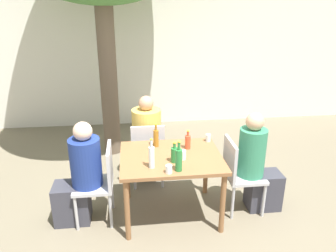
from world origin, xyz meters
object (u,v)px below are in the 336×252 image
object	(u,v)px
water_bottle_1	(152,157)
drinking_glass_0	(169,169)
patio_chair_2	(148,150)
person_seated_0	(79,179)
green_bottle_2	(174,154)
drinking_glass_1	(208,138)
green_bottle_0	(179,159)
patio_chair_1	(238,171)
soda_bottle_4	(188,142)
person_seated_2	(147,141)
drinking_glass_2	(182,155)
amber_bottle_3	(156,138)
dining_table_front	(171,163)
person_seated_1	(257,168)
patio_chair_0	(101,179)

from	to	relation	value
water_bottle_1	drinking_glass_0	bearing A→B (deg)	-39.34
patio_chair_2	water_bottle_1	distance (m)	1.02
patio_chair_2	person_seated_0	size ratio (longest dim) A/B	0.75
green_bottle_2	drinking_glass_1	distance (m)	0.71
green_bottle_0	drinking_glass_0	world-z (taller)	green_bottle_0
drinking_glass_1	patio_chair_1	bearing A→B (deg)	-50.34
green_bottle_2	drinking_glass_0	distance (m)	0.26
green_bottle_2	soda_bottle_4	bearing A→B (deg)	57.78
person_seated_2	drinking_glass_2	xyz separation A→B (m)	(0.35, -1.02, 0.26)
soda_bottle_4	water_bottle_1	bearing A→B (deg)	-137.17
person_seated_0	soda_bottle_4	world-z (taller)	person_seated_0
amber_bottle_3	water_bottle_1	bearing A→B (deg)	-99.54
green_bottle_2	green_bottle_0	bearing A→B (deg)	-84.83
patio_chair_2	person_seated_0	bearing A→B (deg)	40.66
person_seated_0	drinking_glass_2	world-z (taller)	person_seated_0
dining_table_front	patio_chair_2	world-z (taller)	patio_chair_2
person_seated_1	soda_bottle_4	world-z (taller)	person_seated_1
soda_bottle_4	drinking_glass_0	bearing A→B (deg)	-117.60
water_bottle_1	drinking_glass_0	xyz separation A→B (m)	(0.17, -0.14, -0.09)
dining_table_front	patio_chair_0	bearing A→B (deg)	180.00
green_bottle_0	drinking_glass_2	distance (m)	0.28
dining_table_front	patio_chair_2	xyz separation A→B (m)	(-0.23, 0.70, -0.15)
amber_bottle_3	person_seated_0	bearing A→B (deg)	-162.39
drinking_glass_2	dining_table_front	bearing A→B (deg)	140.48
patio_chair_0	person_seated_1	xyz separation A→B (m)	(1.86, -0.00, 0.03)
patio_chair_0	drinking_glass_2	bearing A→B (deg)	84.18
soda_bottle_4	amber_bottle_3	bearing A→B (deg)	163.47
person_seated_0	green_bottle_0	bearing A→B (deg)	72.06
water_bottle_1	drinking_glass_1	world-z (taller)	water_bottle_1
amber_bottle_3	drinking_glass_0	bearing A→B (deg)	-83.57
amber_bottle_3	drinking_glass_2	xyz separation A→B (m)	(0.26, -0.38, -0.06)
patio_chair_2	soda_bottle_4	size ratio (longest dim) A/B	3.97
patio_chair_2	drinking_glass_2	world-z (taller)	patio_chair_2
drinking_glass_0	amber_bottle_3	bearing A→B (deg)	96.43
drinking_glass_1	person_seated_0	bearing A→B (deg)	-167.15
green_bottle_0	person_seated_1	bearing A→B (deg)	19.10
green_bottle_0	person_seated_2	bearing A→B (deg)	101.80
dining_table_front	green_bottle_0	world-z (taller)	green_bottle_0
patio_chair_0	person_seated_2	size ratio (longest dim) A/B	0.74
green_bottle_0	drinking_glass_2	xyz separation A→B (m)	(0.08, 0.26, -0.08)
patio_chair_0	amber_bottle_3	world-z (taller)	amber_bottle_3
patio_chair_1	person_seated_0	size ratio (longest dim) A/B	0.75
patio_chair_1	patio_chair_2	world-z (taller)	same
person_seated_1	soda_bottle_4	bearing A→B (deg)	78.00
patio_chair_1	drinking_glass_1	xyz separation A→B (m)	(-0.30, 0.36, 0.29)
dining_table_front	water_bottle_1	world-z (taller)	water_bottle_1
soda_bottle_4	green_bottle_0	bearing A→B (deg)	-109.57
amber_bottle_3	dining_table_front	bearing A→B (deg)	-62.64
patio_chair_2	drinking_glass_0	size ratio (longest dim) A/B	10.62
person_seated_2	person_seated_0	bearing A→B (deg)	48.70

